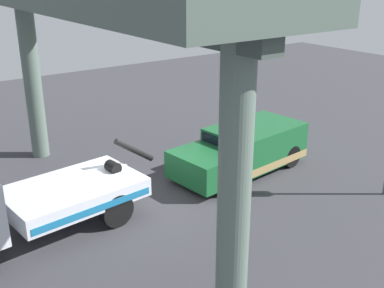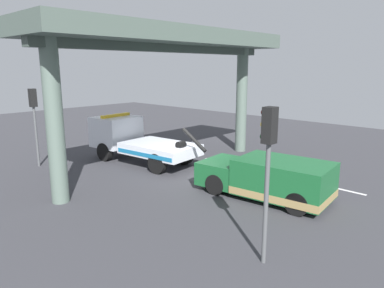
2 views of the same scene
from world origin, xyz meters
name	(u,v)px [view 2 (image 2 of 2)]	position (x,y,z in m)	size (l,w,h in m)	color
ground_plane	(185,175)	(0.00, 0.00, -0.05)	(60.00, 40.00, 0.10)	#38383D
lane_stripe_west	(335,188)	(-6.00, -2.95, 0.00)	(2.60, 0.16, 0.01)	silver
lane_stripe_mid	(224,162)	(0.00, -2.95, 0.00)	(2.60, 0.16, 0.01)	silver
lane_stripe_east	(151,146)	(6.00, -2.95, 0.00)	(2.60, 0.16, 0.01)	silver
tow_truck_white	(134,139)	(3.86, 0.08, 1.20)	(7.34, 2.99, 2.46)	silver
towed_van_green	(269,179)	(-4.57, -0.01, 0.78)	(5.39, 2.69, 1.58)	#195B2D
overpass_structure	(170,46)	(0.99, 0.00, 5.99)	(3.60, 13.62, 6.78)	#596B60
traffic_light_near	(268,152)	(-6.98, 4.21, 3.01)	(0.39, 0.32, 4.11)	#515456
traffic_light_far	(34,110)	(6.52, 4.21, 2.91)	(0.39, 0.32, 3.98)	#515456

